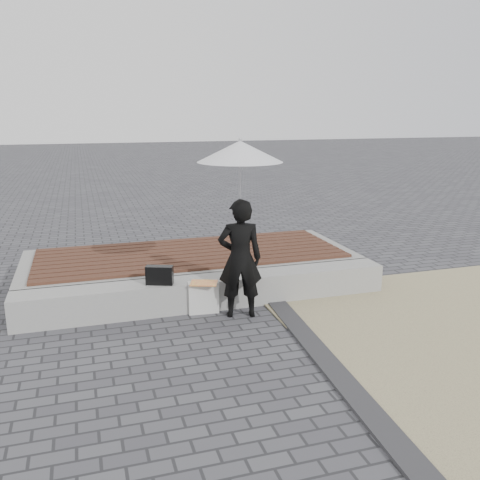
{
  "coord_description": "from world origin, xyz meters",
  "views": [
    {
      "loc": [
        -1.56,
        -4.79,
        2.55
      ],
      "look_at": [
        0.28,
        1.15,
        1.0
      ],
      "focal_mm": 38.74,
      "sensor_mm": 36.0,
      "label": 1
    }
  ],
  "objects_px": {
    "handbag": "(160,275)",
    "canvas_tote": "(203,297)",
    "woman": "(240,259)",
    "parasol": "(240,151)",
    "seating_ledge": "(210,292)"
  },
  "relations": [
    {
      "from": "parasol",
      "to": "handbag",
      "type": "relative_size",
      "value": 3.83
    },
    {
      "from": "handbag",
      "to": "canvas_tote",
      "type": "distance_m",
      "value": 0.63
    },
    {
      "from": "seating_ledge",
      "to": "woman",
      "type": "distance_m",
      "value": 0.77
    },
    {
      "from": "seating_ledge",
      "to": "parasol",
      "type": "xyz_separation_m",
      "value": [
        0.28,
        -0.45,
        1.89
      ]
    },
    {
      "from": "seating_ledge",
      "to": "parasol",
      "type": "relative_size",
      "value": 3.79
    },
    {
      "from": "woman",
      "to": "parasol",
      "type": "bearing_deg",
      "value": -0.0
    },
    {
      "from": "parasol",
      "to": "handbag",
      "type": "bearing_deg",
      "value": 159.25
    },
    {
      "from": "handbag",
      "to": "woman",
      "type": "bearing_deg",
      "value": 0.29
    },
    {
      "from": "seating_ledge",
      "to": "canvas_tote",
      "type": "height_order",
      "value": "canvas_tote"
    },
    {
      "from": "seating_ledge",
      "to": "handbag",
      "type": "height_order",
      "value": "handbag"
    },
    {
      "from": "handbag",
      "to": "canvas_tote",
      "type": "bearing_deg",
      "value": 8.76
    },
    {
      "from": "parasol",
      "to": "handbag",
      "type": "distance_m",
      "value": 1.87
    },
    {
      "from": "canvas_tote",
      "to": "handbag",
      "type": "bearing_deg",
      "value": 172.6
    },
    {
      "from": "handbag",
      "to": "seating_ledge",
      "type": "bearing_deg",
      "value": 28.07
    },
    {
      "from": "seating_ledge",
      "to": "parasol",
      "type": "bearing_deg",
      "value": -57.57
    }
  ]
}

